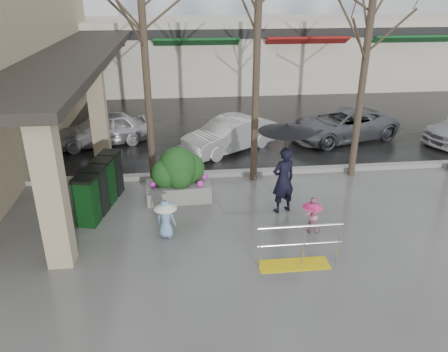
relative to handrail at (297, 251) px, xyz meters
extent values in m
plane|color=#51514F|center=(-1.36, 1.20, -0.38)|extent=(120.00, 120.00, 0.00)
cube|color=black|center=(-1.36, 23.20, -0.37)|extent=(120.00, 36.00, 0.01)
cube|color=gray|center=(-1.36, 5.20, -0.30)|extent=(120.00, 0.30, 0.15)
cube|color=#2D2823|center=(-6.16, 9.20, 3.25)|extent=(2.80, 18.00, 0.25)
cube|color=tan|center=(-5.26, 0.70, 1.37)|extent=(0.55, 0.55, 3.50)
cube|color=tan|center=(-5.26, 7.20, 1.37)|extent=(0.55, 0.55, 3.50)
cube|color=beige|center=(0.64, 19.20, 1.62)|extent=(34.00, 6.00, 4.00)
cube|color=maroon|center=(-7.36, 16.30, 2.47)|extent=(4.50, 1.68, 0.87)
cube|color=#0F4C1E|center=(-1.36, 16.30, 2.47)|extent=(4.50, 1.68, 0.87)
cube|color=maroon|center=(4.64, 16.30, 2.47)|extent=(4.50, 1.68, 0.87)
cube|color=#0F4C1E|center=(10.64, 16.30, 2.47)|extent=(4.50, 1.68, 0.87)
cube|color=black|center=(0.64, 16.30, 3.02)|extent=(34.00, 0.35, 0.50)
cube|color=yellow|center=(-0.06, 0.00, -0.37)|extent=(1.60, 0.50, 0.02)
cylinder|color=silver|center=(-0.86, 0.00, 0.12)|extent=(0.05, 0.05, 1.00)
cylinder|color=silver|center=(0.14, 0.00, 0.12)|extent=(0.05, 0.05, 1.00)
cylinder|color=silver|center=(0.94, 0.00, 0.12)|extent=(0.05, 0.05, 1.00)
cylinder|color=silver|center=(0.04, 0.00, 0.62)|extent=(1.90, 0.06, 0.06)
cylinder|color=silver|center=(0.04, 0.00, 0.17)|extent=(1.90, 0.04, 0.04)
cylinder|color=#382B21|center=(-3.36, 4.80, 3.02)|extent=(0.22, 0.22, 6.80)
cylinder|color=#382B21|center=(-0.16, 4.80, 3.12)|extent=(0.22, 0.22, 7.00)
cylinder|color=#382B21|center=(3.14, 4.80, 2.87)|extent=(0.22, 0.22, 6.50)
imported|color=black|center=(0.26, 2.57, 0.56)|extent=(0.80, 0.65, 1.88)
cylinder|color=black|center=(0.26, 2.57, 1.54)|extent=(0.02, 0.02, 1.19)
cone|color=black|center=(0.26, 2.57, 2.04)|extent=(1.49, 1.49, 0.18)
sphere|color=black|center=(0.26, 2.57, 2.15)|extent=(0.05, 0.05, 0.05)
imported|color=pink|center=(0.76, 1.43, 0.10)|extent=(0.54, 0.46, 0.95)
cylinder|color=black|center=(0.76, 1.43, 0.28)|extent=(0.02, 0.02, 0.41)
cone|color=#FF287A|center=(0.76, 1.43, 0.39)|extent=(0.53, 0.53, 0.18)
sphere|color=black|center=(0.76, 1.43, 0.50)|extent=(0.05, 0.05, 0.05)
imported|color=#749FCF|center=(-2.92, 1.57, 0.12)|extent=(0.57, 0.48, 0.99)
cylinder|color=black|center=(-2.92, 1.57, 0.35)|extent=(0.02, 0.02, 0.46)
cone|color=white|center=(-2.92, 1.57, 0.50)|extent=(0.57, 0.57, 0.18)
sphere|color=black|center=(-2.92, 1.57, 0.61)|extent=(0.05, 0.05, 0.05)
cube|color=gray|center=(-2.59, 3.62, -0.12)|extent=(1.88, 1.01, 0.51)
ellipsoid|color=#173B13|center=(-2.59, 3.62, 0.64)|extent=(1.12, 1.01, 1.18)
sphere|color=#173B13|center=(-2.94, 3.52, 0.50)|extent=(0.81, 0.81, 0.81)
sphere|color=#173B13|center=(-2.23, 3.78, 0.52)|extent=(0.85, 0.85, 0.85)
cube|color=#0C3812|center=(-4.96, 2.43, 0.24)|extent=(0.61, 0.61, 1.24)
cube|color=black|center=(-4.96, 2.43, 0.92)|extent=(0.65, 0.65, 0.09)
cube|color=black|center=(-4.82, 3.03, 0.24)|extent=(0.61, 0.61, 1.24)
cube|color=black|center=(-4.82, 3.03, 0.92)|extent=(0.65, 0.65, 0.09)
cube|color=#0C3711|center=(-4.69, 3.64, 0.24)|extent=(0.61, 0.61, 1.24)
cube|color=black|center=(-4.69, 3.64, 0.92)|extent=(0.65, 0.65, 0.09)
cube|color=black|center=(-4.55, 4.24, 0.24)|extent=(0.61, 0.61, 1.24)
cube|color=black|center=(-4.55, 4.24, 0.92)|extent=(0.65, 0.65, 0.09)
imported|color=silver|center=(-5.48, 8.79, 0.25)|extent=(3.98, 2.57, 1.26)
imported|color=silver|center=(-0.62, 7.56, 0.25)|extent=(3.92, 3.24, 1.26)
imported|color=slate|center=(4.06, 8.37, 0.25)|extent=(4.94, 3.30, 1.26)
camera|label=1|loc=(-2.53, -7.99, 5.43)|focal=35.00mm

